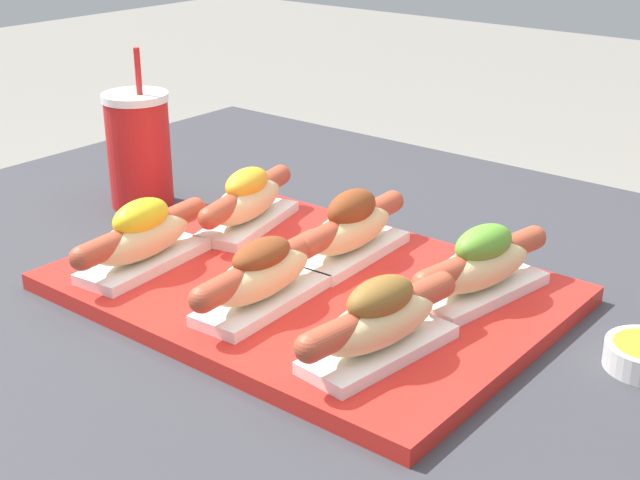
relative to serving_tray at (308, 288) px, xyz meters
The scene contains 8 objects.
serving_tray is the anchor object (origin of this frame).
hot_dog_0 0.19m from the serving_tray, 152.48° to the right, with size 0.07×0.20×0.08m.
hot_dog_1 0.09m from the serving_tray, 87.97° to the right, with size 0.07×0.20×0.07m.
hot_dog_2 0.18m from the serving_tray, 28.55° to the right, with size 0.08×0.20×0.08m.
hot_dog_3 0.18m from the serving_tray, 155.00° to the left, with size 0.09×0.19×0.07m.
hot_dog_4 0.09m from the serving_tray, 91.84° to the left, with size 0.07×0.20×0.08m.
hot_dog_5 0.19m from the serving_tray, 26.90° to the left, with size 0.08×0.20×0.08m.
drink_cup 0.37m from the serving_tray, 167.96° to the left, with size 0.09×0.09×0.21m.
Camera 1 is at (0.57, -0.70, 1.16)m, focal length 50.00 mm.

